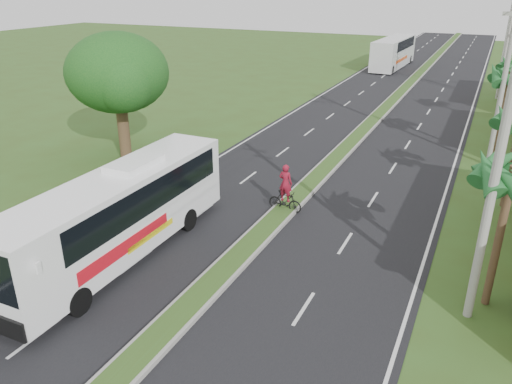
% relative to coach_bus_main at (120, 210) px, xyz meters
% --- Properties ---
extents(ground, '(180.00, 180.00, 0.00)m').
position_rel_coach_bus_main_xyz_m(ground, '(4.21, -0.25, -2.04)').
color(ground, '#374F1C').
rests_on(ground, ground).
extents(road_asphalt, '(14.00, 160.00, 0.02)m').
position_rel_coach_bus_main_xyz_m(road_asphalt, '(4.21, 19.75, -2.03)').
color(road_asphalt, black).
rests_on(road_asphalt, ground).
extents(median_strip, '(1.20, 160.00, 0.18)m').
position_rel_coach_bus_main_xyz_m(median_strip, '(4.21, 19.75, -1.94)').
color(median_strip, gray).
rests_on(median_strip, ground).
extents(lane_edge_left, '(0.12, 160.00, 0.01)m').
position_rel_coach_bus_main_xyz_m(lane_edge_left, '(-2.49, 19.75, -2.04)').
color(lane_edge_left, silver).
rests_on(lane_edge_left, ground).
extents(lane_edge_right, '(0.12, 160.00, 0.01)m').
position_rel_coach_bus_main_xyz_m(lane_edge_right, '(10.91, 19.75, -2.04)').
color(lane_edge_right, silver).
rests_on(lane_edge_right, ground).
extents(palm_verge_c, '(2.40, 2.40, 5.85)m').
position_rel_coach_bus_main_xyz_m(palm_verge_c, '(13.01, 18.75, 3.08)').
color(palm_verge_c, '#473321').
rests_on(palm_verge_c, ground).
extents(shade_tree, '(6.30, 6.00, 7.54)m').
position_rel_coach_bus_main_xyz_m(shade_tree, '(-7.90, 9.77, 2.99)').
color(shade_tree, '#473321').
rests_on(shade_tree, ground).
extents(utility_pole_a, '(1.60, 0.28, 11.00)m').
position_rel_coach_bus_main_xyz_m(utility_pole_a, '(12.71, 1.75, 3.63)').
color(utility_pole_a, gray).
rests_on(utility_pole_a, ground).
extents(utility_pole_b, '(3.20, 0.28, 12.00)m').
position_rel_coach_bus_main_xyz_m(utility_pole_b, '(12.68, 17.75, 4.22)').
color(utility_pole_b, gray).
rests_on(utility_pole_b, ground).
extents(utility_pole_c, '(1.60, 0.28, 11.00)m').
position_rel_coach_bus_main_xyz_m(utility_pole_c, '(12.71, 37.75, 3.63)').
color(utility_pole_c, gray).
rests_on(utility_pole_c, ground).
extents(utility_pole_d, '(1.60, 0.28, 10.50)m').
position_rel_coach_bus_main_xyz_m(utility_pole_d, '(12.71, 57.75, 3.38)').
color(utility_pole_d, gray).
rests_on(utility_pole_d, ground).
extents(coach_bus_main, '(2.49, 11.49, 3.71)m').
position_rel_coach_bus_main_xyz_m(coach_bus_main, '(0.00, 0.00, 0.00)').
color(coach_bus_main, white).
rests_on(coach_bus_main, ground).
extents(coach_bus_far, '(3.17, 12.33, 3.56)m').
position_rel_coach_bus_main_xyz_m(coach_bus_far, '(0.32, 51.61, -0.02)').
color(coach_bus_far, silver).
rests_on(coach_bus_far, ground).
extents(motorcyclist, '(1.73, 0.60, 2.38)m').
position_rel_coach_bus_main_xyz_m(motorcyclist, '(4.21, 6.60, -1.16)').
color(motorcyclist, black).
rests_on(motorcyclist, ground).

